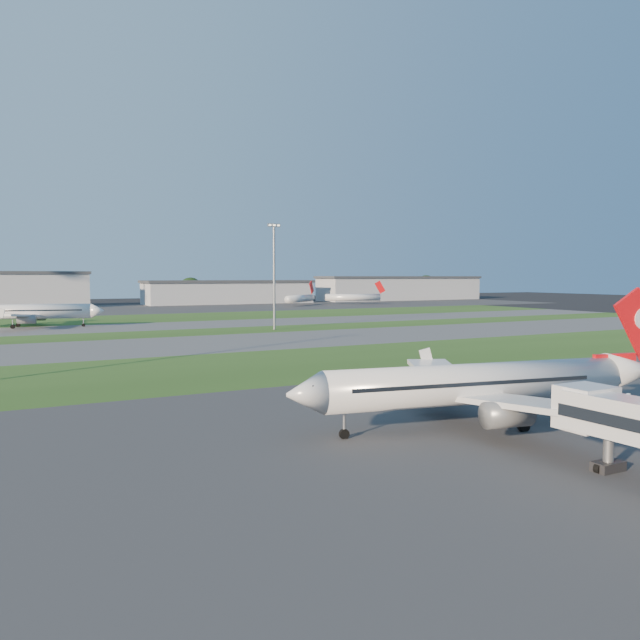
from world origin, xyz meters
TOP-DOWN VIEW (x-y plane):
  - ground at (0.00, 0.00)m, footprint 700.00×700.00m
  - apron_near at (0.00, 0.00)m, footprint 300.00×70.00m
  - grass_strip_a at (0.00, 52.00)m, footprint 300.00×34.00m
  - taxiway_a at (0.00, 85.00)m, footprint 300.00×32.00m
  - grass_strip_b at (0.00, 110.00)m, footprint 300.00×18.00m
  - taxiway_b at (0.00, 132.00)m, footprint 300.00×26.00m
  - grass_strip_c at (0.00, 165.00)m, footprint 300.00×40.00m
  - apron_far at (0.00, 225.00)m, footprint 400.00×80.00m
  - airliner_parked at (-8.88, 8.83)m, footprint 34.05×28.65m
  - airliner_taxiing at (-38.03, 142.58)m, footprint 36.05×30.25m
  - mini_jet_near at (75.32, 218.20)m, footprint 22.99×19.76m
  - mini_jet_far at (104.19, 220.73)m, footprint 27.15×12.72m
  - light_mast_centre at (15.00, 108.00)m, footprint 3.20×0.70m
  - hangar_east at (55.00, 255.00)m, footprint 81.60×23.00m
  - hangar_far_east at (155.00, 255.00)m, footprint 96.90×23.00m
  - tree_mid_west at (-20.00, 266.00)m, footprint 9.90×9.90m
  - tree_mid_east at (40.00, 269.00)m, footprint 11.55×11.55m
  - tree_east at (115.00, 267.00)m, footprint 10.45×10.45m
  - tree_far_east at (185.00, 271.00)m, footprint 12.65×12.65m

SIDE VIEW (x-z plane):
  - ground at x=0.00m, z-range 0.00..0.00m
  - apron_near at x=0.00m, z-range 0.00..0.01m
  - grass_strip_a at x=0.00m, z-range 0.00..0.01m
  - taxiway_a at x=0.00m, z-range 0.00..0.01m
  - grass_strip_b at x=0.00m, z-range 0.00..0.01m
  - taxiway_b at x=0.00m, z-range 0.00..0.01m
  - grass_strip_c at x=0.00m, z-range 0.00..0.01m
  - apron_far at x=0.00m, z-range 0.00..0.01m
  - mini_jet_near at x=75.32m, z-range -1.46..8.02m
  - mini_jet_far at x=104.19m, z-range -1.46..8.02m
  - airliner_parked at x=-8.88m, z-range -1.59..9.10m
  - airliner_taxiing at x=-38.03m, z-range -1.71..9.78m
  - hangar_east at x=55.00m, z-range 0.04..11.24m
  - tree_mid_west at x=-20.00m, z-range 0.44..11.24m
  - tree_east at x=115.00m, z-range 0.46..11.86m
  - hangar_far_east at x=155.00m, z-range 0.04..13.24m
  - tree_mid_east at x=40.00m, z-range 0.51..13.11m
  - tree_far_east at x=185.00m, z-range 0.56..14.36m
  - light_mast_centre at x=15.00m, z-range 1.91..27.71m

